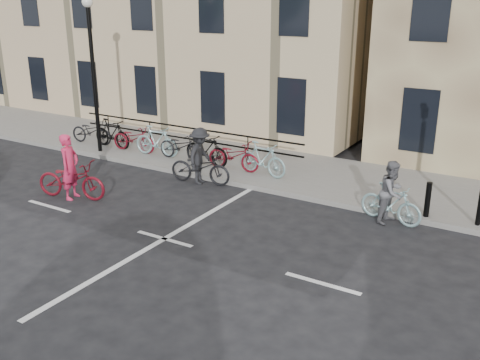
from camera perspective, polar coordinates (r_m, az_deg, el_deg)
The scene contains 9 objects.
ground at distance 12.77m, azimuth -8.06°, elevation -6.25°, with size 120.00×120.00×0.00m, color black.
sidewalk at distance 19.50m, azimuth -6.14°, elevation 2.96°, with size 46.00×4.00×0.15m, color slate.
building_west at distance 27.37m, azimuth -6.01°, elevation 18.27°, with size 20.00×10.00×10.00m, color tan.
lamp_post at distance 19.35m, azimuth -15.51°, elevation 12.59°, with size 0.36×0.36×5.28m.
bollard_east at distance 14.17m, azimuth 19.39°, elevation -1.97°, with size 0.14×0.14×0.90m, color black.
parked_bikes at distance 18.54m, azimuth -7.66°, elevation 3.90°, with size 9.35×1.23×1.05m.
cyclist_pink at distance 15.68m, azimuth -17.58°, elevation 0.37°, with size 2.20×1.24×1.85m.
cyclist_grey at distance 13.87m, azimuth 15.85°, elevation -1.83°, with size 1.72×0.89×1.60m.
cyclist_dark at distance 16.20m, azimuth -4.28°, elevation 1.95°, with size 2.03×1.21×1.73m.
Camera 1 is at (7.47, -8.86, 5.37)m, focal length 40.00 mm.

